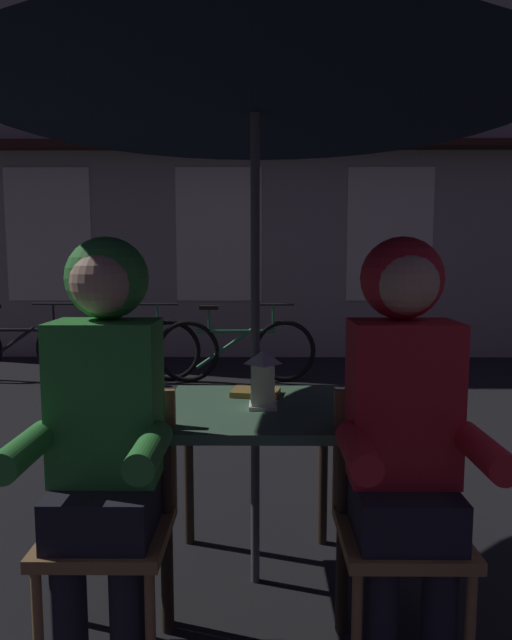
# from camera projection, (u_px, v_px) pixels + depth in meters

# --- Properties ---
(ground_plane) EXTENTS (60.00, 60.00, 0.00)m
(ground_plane) POSITION_uv_depth(u_px,v_px,m) (255.00, 581.00, 2.31)
(ground_plane) COLOR black
(cafe_table) EXTENTS (0.72, 0.72, 0.74)m
(cafe_table) POSITION_uv_depth(u_px,v_px,m) (255.00, 431.00, 2.24)
(cafe_table) COLOR #42664C
(cafe_table) RESTS_ON ground_plane
(patio_umbrella) EXTENTS (2.10, 2.10, 2.31)m
(patio_umbrella) POSITION_uv_depth(u_px,v_px,m) (255.00, 60.00, 2.07)
(patio_umbrella) COLOR #4C4C51
(patio_umbrella) RESTS_ON ground_plane
(lantern) EXTENTS (0.11, 0.11, 0.23)m
(lantern) POSITION_uv_depth(u_px,v_px,m) (263.00, 378.00, 2.19)
(lantern) COLOR white
(lantern) RESTS_ON cafe_table
(chair_left) EXTENTS (0.40, 0.40, 0.87)m
(chair_left) POSITION_uv_depth(u_px,v_px,m) (113.00, 508.00, 1.89)
(chair_left) COLOR olive
(chair_left) RESTS_ON ground_plane
(chair_right) EXTENTS (0.40, 0.40, 0.87)m
(chair_right) POSITION_uv_depth(u_px,v_px,m) (396.00, 508.00, 1.88)
(chair_right) COLOR olive
(chair_right) RESTS_ON ground_plane
(person_left_hooded) EXTENTS (0.45, 0.56, 1.40)m
(person_left_hooded) POSITION_uv_depth(u_px,v_px,m) (105.00, 409.00, 1.79)
(person_left_hooded) COLOR black
(person_left_hooded) RESTS_ON ground_plane
(person_right_hooded) EXTENTS (0.45, 0.56, 1.40)m
(person_right_hooded) POSITION_uv_depth(u_px,v_px,m) (404.00, 410.00, 1.79)
(person_right_hooded) COLOR black
(person_right_hooded) RESTS_ON ground_plane
(shopfront_building) EXTENTS (10.00, 0.93, 6.20)m
(shopfront_building) POSITION_uv_depth(u_px,v_px,m) (304.00, 121.00, 7.31)
(shopfront_building) COLOR #9E9389
(shopfront_building) RESTS_ON ground_plane
(bicycle_nearest) EXTENTS (1.68, 0.08, 0.84)m
(bicycle_nearest) POSITION_uv_depth(u_px,v_px,m) (19.00, 348.00, 5.99)
(bicycle_nearest) COLOR black
(bicycle_nearest) RESTS_ON ground_plane
(bicycle_second) EXTENTS (1.68, 0.11, 0.84)m
(bicycle_second) POSITION_uv_depth(u_px,v_px,m) (121.00, 349.00, 5.92)
(bicycle_second) COLOR black
(bicycle_second) RESTS_ON ground_plane
(bicycle_third) EXTENTS (1.68, 0.12, 0.84)m
(bicycle_third) POSITION_uv_depth(u_px,v_px,m) (236.00, 350.00, 5.89)
(bicycle_third) COLOR black
(bicycle_third) RESTS_ON ground_plane
(book) EXTENTS (0.22, 0.17, 0.02)m
(book) POSITION_uv_depth(u_px,v_px,m) (257.00, 392.00, 2.40)
(book) COLOR olive
(book) RESTS_ON cafe_table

